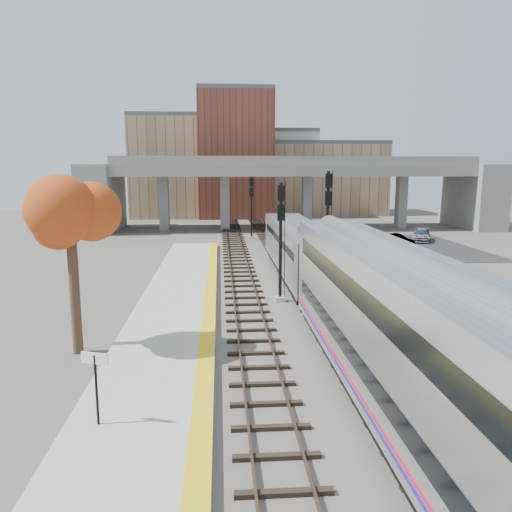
{
  "coord_description": "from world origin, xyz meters",
  "views": [
    {
      "loc": [
        -4.71,
        -21.53,
        8.01
      ],
      "look_at": [
        -2.43,
        9.68,
        2.5
      ],
      "focal_mm": 35.0,
      "sensor_mm": 36.0,
      "label": 1
    }
  ],
  "objects_px": {
    "coach": "(419,351)",
    "car_a": "(394,244)",
    "locomotive": "(298,247)",
    "signal_mast_near": "(281,243)",
    "signal_mast_far": "(251,208)",
    "car_b": "(396,240)",
    "signal_mast_mid": "(327,225)",
    "tree": "(70,215)",
    "car_c": "(421,235)"
  },
  "relations": [
    {
      "from": "locomotive",
      "to": "signal_mast_near",
      "type": "relative_size",
      "value": 2.65
    },
    {
      "from": "signal_mast_mid",
      "to": "locomotive",
      "type": "bearing_deg",
      "value": 158.3
    },
    {
      "from": "coach",
      "to": "car_b",
      "type": "xyz_separation_m",
      "value": [
        12.45,
        36.45,
        -2.11
      ]
    },
    {
      "from": "car_a",
      "to": "car_b",
      "type": "bearing_deg",
      "value": 41.52
    },
    {
      "from": "locomotive",
      "to": "car_a",
      "type": "height_order",
      "value": "locomotive"
    },
    {
      "from": "signal_mast_near",
      "to": "tree",
      "type": "xyz_separation_m",
      "value": [
        -9.89,
        -7.86,
        2.48
      ]
    },
    {
      "from": "car_c",
      "to": "signal_mast_far",
      "type": "bearing_deg",
      "value": -165.05
    },
    {
      "from": "coach",
      "to": "car_b",
      "type": "bearing_deg",
      "value": 71.13
    },
    {
      "from": "coach",
      "to": "signal_mast_far",
      "type": "xyz_separation_m",
      "value": [
        -2.1,
        43.12,
        0.74
      ]
    },
    {
      "from": "signal_mast_near",
      "to": "locomotive",
      "type": "bearing_deg",
      "value": 72.6
    },
    {
      "from": "locomotive",
      "to": "car_b",
      "type": "distance_m",
      "value": 18.69
    },
    {
      "from": "tree",
      "to": "car_c",
      "type": "xyz_separation_m",
      "value": [
        28.59,
        31.97,
        -5.36
      ]
    },
    {
      "from": "signal_mast_mid",
      "to": "tree",
      "type": "xyz_separation_m",
      "value": [
        -13.99,
        -13.77,
        2.05
      ]
    },
    {
      "from": "locomotive",
      "to": "signal_mast_near",
      "type": "xyz_separation_m",
      "value": [
        -2.1,
        -6.7,
        1.31
      ]
    },
    {
      "from": "signal_mast_far",
      "to": "car_a",
      "type": "distance_m",
      "value": 16.5
    },
    {
      "from": "signal_mast_mid",
      "to": "signal_mast_far",
      "type": "relative_size",
      "value": 1.1
    },
    {
      "from": "car_a",
      "to": "car_c",
      "type": "distance_m",
      "value": 8.0
    },
    {
      "from": "signal_mast_far",
      "to": "car_a",
      "type": "xyz_separation_m",
      "value": [
        13.44,
        -9.14,
        -2.87
      ]
    },
    {
      "from": "coach",
      "to": "signal_mast_mid",
      "type": "height_order",
      "value": "signal_mast_mid"
    },
    {
      "from": "car_c",
      "to": "locomotive",
      "type": "bearing_deg",
      "value": -109.26
    },
    {
      "from": "tree",
      "to": "signal_mast_mid",
      "type": "bearing_deg",
      "value": 44.54
    },
    {
      "from": "locomotive",
      "to": "coach",
      "type": "bearing_deg",
      "value": -90.0
    },
    {
      "from": "car_b",
      "to": "car_a",
      "type": "bearing_deg",
      "value": -147.7
    },
    {
      "from": "coach",
      "to": "car_c",
      "type": "xyz_separation_m",
      "value": [
        16.6,
        40.01,
        -2.09
      ]
    },
    {
      "from": "locomotive",
      "to": "signal_mast_mid",
      "type": "xyz_separation_m",
      "value": [
        2.0,
        -0.8,
        1.74
      ]
    },
    {
      "from": "coach",
      "to": "car_a",
      "type": "distance_m",
      "value": 35.89
    },
    {
      "from": "locomotive",
      "to": "coach",
      "type": "distance_m",
      "value": 22.61
    },
    {
      "from": "locomotive",
      "to": "signal_mast_mid",
      "type": "height_order",
      "value": "signal_mast_mid"
    },
    {
      "from": "signal_mast_near",
      "to": "car_a",
      "type": "xyz_separation_m",
      "value": [
        13.44,
        18.08,
        -2.92
      ]
    },
    {
      "from": "coach",
      "to": "car_c",
      "type": "bearing_deg",
      "value": 67.47
    },
    {
      "from": "signal_mast_far",
      "to": "tree",
      "type": "relative_size",
      "value": 0.87
    },
    {
      "from": "locomotive",
      "to": "signal_mast_mid",
      "type": "bearing_deg",
      "value": -21.7
    },
    {
      "from": "signal_mast_mid",
      "to": "car_a",
      "type": "relative_size",
      "value": 2.12
    },
    {
      "from": "signal_mast_near",
      "to": "signal_mast_far",
      "type": "xyz_separation_m",
      "value": [
        0.0,
        27.22,
        -0.05
      ]
    },
    {
      "from": "signal_mast_near",
      "to": "tree",
      "type": "relative_size",
      "value": 0.88
    },
    {
      "from": "signal_mast_near",
      "to": "car_c",
      "type": "distance_m",
      "value": 30.65
    },
    {
      "from": "locomotive",
      "to": "car_c",
      "type": "height_order",
      "value": "locomotive"
    },
    {
      "from": "coach",
      "to": "signal_mast_far",
      "type": "relative_size",
      "value": 3.52
    },
    {
      "from": "coach",
      "to": "tree",
      "type": "relative_size",
      "value": 3.06
    },
    {
      "from": "signal_mast_far",
      "to": "car_a",
      "type": "height_order",
      "value": "signal_mast_far"
    },
    {
      "from": "coach",
      "to": "tree",
      "type": "distance_m",
      "value": 14.8
    },
    {
      "from": "signal_mast_mid",
      "to": "signal_mast_near",
      "type": "bearing_deg",
      "value": -124.77
    },
    {
      "from": "locomotive",
      "to": "car_c",
      "type": "distance_m",
      "value": 24.1
    },
    {
      "from": "coach",
      "to": "car_a",
      "type": "height_order",
      "value": "coach"
    },
    {
      "from": "coach",
      "to": "signal_mast_far",
      "type": "bearing_deg",
      "value": 92.79
    },
    {
      "from": "car_a",
      "to": "car_c",
      "type": "xyz_separation_m",
      "value": [
        5.26,
        6.03,
        0.04
      ]
    },
    {
      "from": "signal_mast_far",
      "to": "tree",
      "type": "bearing_deg",
      "value": -105.75
    },
    {
      "from": "tree",
      "to": "signal_mast_near",
      "type": "bearing_deg",
      "value": 38.48
    },
    {
      "from": "signal_mast_far",
      "to": "car_b",
      "type": "bearing_deg",
      "value": -24.63
    },
    {
      "from": "tree",
      "to": "coach",
      "type": "bearing_deg",
      "value": -33.84
    }
  ]
}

